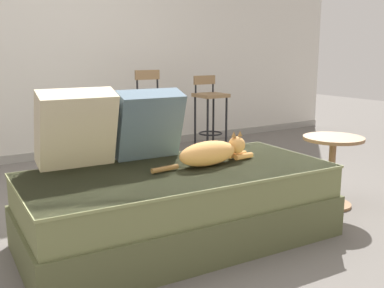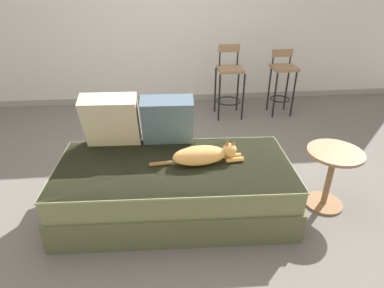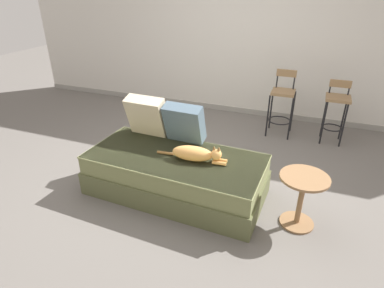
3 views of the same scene
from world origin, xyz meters
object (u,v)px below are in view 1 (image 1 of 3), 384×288
object	(u,v)px
cat	(212,153)
bar_stool_near_window	(153,111)
throw_pillow_middle	(148,124)
bar_stool_by_doorway	(210,106)
throw_pillow_corner	(76,128)
side_table	(332,161)
couch	(180,205)

from	to	relation	value
cat	bar_stool_near_window	distance (m)	2.06
throw_pillow_middle	cat	xyz separation A→B (m)	(0.26, -0.35, -0.15)
bar_stool_by_doorway	cat	bearing A→B (deg)	-124.27
throw_pillow_corner	throw_pillow_middle	xyz separation A→B (m)	(0.47, -0.02, -0.01)
bar_stool_near_window	side_table	size ratio (longest dim) A/B	1.79
couch	cat	xyz separation A→B (m)	(0.23, -0.01, 0.30)
throw_pillow_corner	throw_pillow_middle	distance (m)	0.47
couch	bar_stool_near_window	world-z (taller)	bar_stool_near_window
couch	side_table	world-z (taller)	side_table
side_table	bar_stool_near_window	bearing A→B (deg)	102.36
throw_pillow_corner	bar_stool_by_doorway	distance (m)	2.62
bar_stool_by_doorway	throw_pillow_middle	bearing A→B (deg)	-134.63
cat	couch	bearing A→B (deg)	178.70
throw_pillow_corner	bar_stool_by_doorway	world-z (taller)	throw_pillow_corner
cat	bar_stool_near_window	bearing A→B (deg)	72.73
throw_pillow_corner	bar_stool_near_window	world-z (taller)	bar_stool_near_window
couch	bar_stool_by_doorway	size ratio (longest dim) A/B	2.19
side_table	couch	bearing A→B (deg)	177.62
throw_pillow_corner	cat	world-z (taller)	throw_pillow_corner
throw_pillow_corner	side_table	distance (m)	1.86
couch	bar_stool_by_doorway	bearing A→B (deg)	51.37
cat	bar_stool_near_window	size ratio (longest dim) A/B	0.79
couch	throw_pillow_middle	bearing A→B (deg)	95.44
throw_pillow_corner	side_table	size ratio (longest dim) A/B	0.91
throw_pillow_middle	bar_stool_near_window	xyz separation A→B (m)	(0.87, 1.62, -0.16)
throw_pillow_middle	cat	bearing A→B (deg)	-53.10
cat	bar_stool_near_window	xyz separation A→B (m)	(0.61, 1.97, -0.01)
cat	side_table	distance (m)	1.07
couch	cat	distance (m)	0.38
bar_stool_by_doorway	bar_stool_near_window	bearing A→B (deg)	-179.96
cat	bar_stool_by_doorway	size ratio (longest dim) A/B	0.86
throw_pillow_corner	bar_stool_by_doorway	bearing A→B (deg)	37.79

